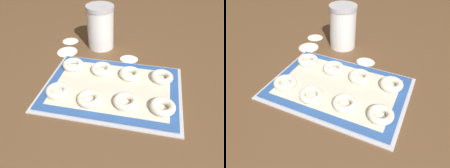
% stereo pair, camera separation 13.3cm
% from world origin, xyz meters
% --- Properties ---
extents(ground_plane, '(2.80, 2.80, 0.00)m').
position_xyz_m(ground_plane, '(0.00, 0.00, 0.00)').
color(ground_plane, brown).
extents(baking_tray, '(0.47, 0.33, 0.01)m').
position_xyz_m(baking_tray, '(-0.01, 0.01, 0.00)').
color(baking_tray, silver).
rests_on(baking_tray, ground_plane).
extents(baking_mat, '(0.44, 0.31, 0.00)m').
position_xyz_m(baking_mat, '(-0.01, 0.01, 0.01)').
color(baking_mat, '#2D569E').
rests_on(baking_mat, baking_tray).
extents(bagel_front_far_left, '(0.08, 0.08, 0.02)m').
position_xyz_m(bagel_front_far_left, '(-0.17, -0.06, 0.02)').
color(bagel_front_far_left, silver).
rests_on(bagel_front_far_left, baking_mat).
extents(bagel_front_mid_left, '(0.08, 0.08, 0.02)m').
position_xyz_m(bagel_front_mid_left, '(-0.06, -0.07, 0.02)').
color(bagel_front_mid_left, silver).
rests_on(bagel_front_mid_left, baking_mat).
extents(bagel_front_mid_right, '(0.08, 0.08, 0.02)m').
position_xyz_m(bagel_front_mid_right, '(0.05, -0.06, 0.02)').
color(bagel_front_mid_right, silver).
rests_on(bagel_front_mid_right, baking_mat).
extents(bagel_front_far_right, '(0.08, 0.08, 0.02)m').
position_xyz_m(bagel_front_far_right, '(0.16, -0.06, 0.02)').
color(bagel_front_far_right, silver).
rests_on(bagel_front_far_right, baking_mat).
extents(bagel_back_far_left, '(0.08, 0.08, 0.02)m').
position_xyz_m(bagel_back_far_left, '(-0.18, 0.10, 0.02)').
color(bagel_back_far_left, silver).
rests_on(bagel_back_far_left, baking_mat).
extents(bagel_back_mid_left, '(0.08, 0.08, 0.02)m').
position_xyz_m(bagel_back_mid_left, '(-0.06, 0.09, 0.02)').
color(bagel_back_mid_left, silver).
rests_on(bagel_back_mid_left, baking_mat).
extents(bagel_back_mid_right, '(0.08, 0.08, 0.02)m').
position_xyz_m(bagel_back_mid_right, '(0.04, 0.08, 0.02)').
color(bagel_back_mid_right, silver).
rests_on(bagel_back_mid_right, baking_mat).
extents(bagel_back_far_right, '(0.08, 0.08, 0.02)m').
position_xyz_m(bagel_back_far_right, '(0.16, 0.09, 0.02)').
color(bagel_back_far_right, silver).
rests_on(bagel_back_far_right, baking_mat).
extents(flour_canister, '(0.12, 0.12, 0.18)m').
position_xyz_m(flour_canister, '(-0.12, 0.29, 0.09)').
color(flour_canister, white).
rests_on(flour_canister, ground_plane).
extents(flour_patch_near, '(0.09, 0.09, 0.00)m').
position_xyz_m(flour_patch_near, '(-0.25, 0.22, 0.00)').
color(flour_patch_near, white).
rests_on(flour_patch_near, ground_plane).
extents(flour_patch_far, '(0.07, 0.06, 0.00)m').
position_xyz_m(flour_patch_far, '(0.02, 0.21, 0.00)').
color(flour_patch_far, white).
rests_on(flour_patch_far, ground_plane).
extents(flour_patch_side, '(0.07, 0.07, 0.00)m').
position_xyz_m(flour_patch_side, '(-0.27, 0.31, 0.00)').
color(flour_patch_side, white).
rests_on(flour_patch_side, ground_plane).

